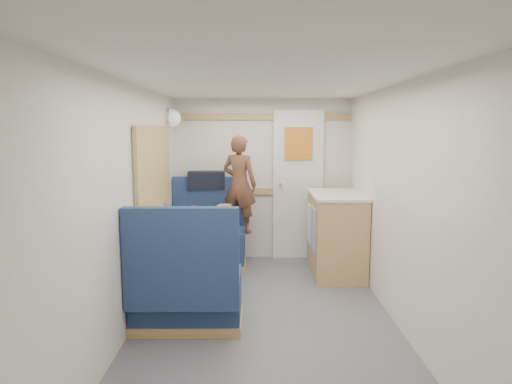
{
  "coord_description": "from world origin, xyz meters",
  "views": [
    {
      "loc": [
        -0.09,
        -3.44,
        1.64
      ],
      "look_at": [
        -0.08,
        0.9,
        1.03
      ],
      "focal_mm": 32.0,
      "sensor_mm": 36.0,
      "label": 1
    }
  ],
  "objects_px": {
    "orange_fruit": "(207,222)",
    "bread_loaf": "(223,210)",
    "bench_far": "(208,241)",
    "tray": "(203,224)",
    "salt_grinder": "(196,218)",
    "duffel_bag": "(207,180)",
    "beer_glass": "(218,214)",
    "bench_near": "(186,293)",
    "tumbler_left": "(171,223)",
    "dinette_table": "(199,237)",
    "wine_glass": "(193,209)",
    "pepper_grinder": "(202,215)",
    "galley_counter": "(336,234)",
    "cheese_block": "(201,226)",
    "person": "(239,184)",
    "tumbler_mid": "(194,212)",
    "tumbler_right": "(210,215)",
    "dome_light": "(172,118)"
  },
  "relations": [
    {
      "from": "orange_fruit",
      "to": "bread_loaf",
      "type": "height_order",
      "value": "bread_loaf"
    },
    {
      "from": "bench_far",
      "to": "tray",
      "type": "xyz_separation_m",
      "value": [
        0.06,
        -1.03,
        0.43
      ]
    },
    {
      "from": "tray",
      "to": "salt_grinder",
      "type": "height_order",
      "value": "salt_grinder"
    },
    {
      "from": "bench_far",
      "to": "bread_loaf",
      "type": "xyz_separation_m",
      "value": [
        0.23,
        -0.53,
        0.47
      ]
    },
    {
      "from": "duffel_bag",
      "to": "salt_grinder",
      "type": "xyz_separation_m",
      "value": [
        0.01,
        -1.19,
        -0.24
      ]
    },
    {
      "from": "beer_glass",
      "to": "bread_loaf",
      "type": "distance_m",
      "value": 0.18
    },
    {
      "from": "bench_near",
      "to": "tumbler_left",
      "type": "distance_m",
      "value": 0.74
    },
    {
      "from": "dinette_table",
      "to": "tumbler_left",
      "type": "relative_size",
      "value": 7.84
    },
    {
      "from": "wine_glass",
      "to": "pepper_grinder",
      "type": "height_order",
      "value": "wine_glass"
    },
    {
      "from": "bench_near",
      "to": "tray",
      "type": "bearing_deg",
      "value": 84.74
    },
    {
      "from": "pepper_grinder",
      "to": "galley_counter",
      "type": "bearing_deg",
      "value": 18.73
    },
    {
      "from": "dinette_table",
      "to": "galley_counter",
      "type": "height_order",
      "value": "galley_counter"
    },
    {
      "from": "galley_counter",
      "to": "tray",
      "type": "distance_m",
      "value": 1.6
    },
    {
      "from": "galley_counter",
      "to": "pepper_grinder",
      "type": "bearing_deg",
      "value": -161.27
    },
    {
      "from": "bench_far",
      "to": "cheese_block",
      "type": "bearing_deg",
      "value": -86.66
    },
    {
      "from": "cheese_block",
      "to": "tumbler_left",
      "type": "bearing_deg",
      "value": 173.48
    },
    {
      "from": "galley_counter",
      "to": "person",
      "type": "height_order",
      "value": "person"
    },
    {
      "from": "wine_glass",
      "to": "tumbler_mid",
      "type": "distance_m",
      "value": 0.25
    },
    {
      "from": "tumbler_right",
      "to": "salt_grinder",
      "type": "height_order",
      "value": "tumbler_right"
    },
    {
      "from": "duffel_bag",
      "to": "tumbler_right",
      "type": "relative_size",
      "value": 4.11
    },
    {
      "from": "tray",
      "to": "beer_glass",
      "type": "xyz_separation_m",
      "value": [
        0.12,
        0.33,
        0.04
      ]
    },
    {
      "from": "tumbler_right",
      "to": "salt_grinder",
      "type": "bearing_deg",
      "value": -129.67
    },
    {
      "from": "tumbler_left",
      "to": "tumbler_mid",
      "type": "height_order",
      "value": "tumbler_left"
    },
    {
      "from": "tray",
      "to": "salt_grinder",
      "type": "xyz_separation_m",
      "value": [
        -0.08,
        0.1,
        0.04
      ]
    },
    {
      "from": "dome_light",
      "to": "beer_glass",
      "type": "xyz_separation_m",
      "value": [
        0.57,
        -0.69,
        -0.98
      ]
    },
    {
      "from": "bench_near",
      "to": "wine_glass",
      "type": "relative_size",
      "value": 6.25
    },
    {
      "from": "cheese_block",
      "to": "tumbler_mid",
      "type": "xyz_separation_m",
      "value": [
        -0.15,
        0.61,
        0.02
      ]
    },
    {
      "from": "tumbler_right",
      "to": "tumbler_left",
      "type": "bearing_deg",
      "value": -126.89
    },
    {
      "from": "wine_glass",
      "to": "beer_glass",
      "type": "height_order",
      "value": "wine_glass"
    },
    {
      "from": "person",
      "to": "beer_glass",
      "type": "distance_m",
      "value": 0.62
    },
    {
      "from": "dome_light",
      "to": "orange_fruit",
      "type": "height_order",
      "value": "dome_light"
    },
    {
      "from": "duffel_bag",
      "to": "tray",
      "type": "height_order",
      "value": "duffel_bag"
    },
    {
      "from": "person",
      "to": "tumbler_right",
      "type": "distance_m",
      "value": 0.72
    },
    {
      "from": "person",
      "to": "dome_light",
      "type": "bearing_deg",
      "value": 12.36
    },
    {
      "from": "bench_far",
      "to": "tumbler_right",
      "type": "height_order",
      "value": "bench_far"
    },
    {
      "from": "person",
      "to": "bench_near",
      "type": "bearing_deg",
      "value": 99.66
    },
    {
      "from": "person",
      "to": "salt_grinder",
      "type": "distance_m",
      "value": 0.9
    },
    {
      "from": "tumbler_right",
      "to": "salt_grinder",
      "type": "relative_size",
      "value": 1.14
    },
    {
      "from": "tray",
      "to": "tumbler_left",
      "type": "bearing_deg",
      "value": -147.26
    },
    {
      "from": "bench_far",
      "to": "tumbler_left",
      "type": "relative_size",
      "value": 8.95
    },
    {
      "from": "duffel_bag",
      "to": "tumbler_right",
      "type": "height_order",
      "value": "duffel_bag"
    },
    {
      "from": "beer_glass",
      "to": "salt_grinder",
      "type": "bearing_deg",
      "value": -130.3
    },
    {
      "from": "duffel_bag",
      "to": "orange_fruit",
      "type": "height_order",
      "value": "duffel_bag"
    },
    {
      "from": "dome_light",
      "to": "tumbler_mid",
      "type": "height_order",
      "value": "dome_light"
    },
    {
      "from": "tumbler_mid",
      "to": "salt_grinder",
      "type": "xyz_separation_m",
      "value": [
        0.06,
        -0.31,
        -0.01
      ]
    },
    {
      "from": "tray",
      "to": "wine_glass",
      "type": "bearing_deg",
      "value": 125.26
    },
    {
      "from": "bench_far",
      "to": "person",
      "type": "relative_size",
      "value": 0.94
    },
    {
      "from": "galley_counter",
      "to": "bench_far",
      "type": "bearing_deg",
      "value": 167.9
    },
    {
      "from": "tray",
      "to": "cheese_block",
      "type": "height_order",
      "value": "cheese_block"
    },
    {
      "from": "galley_counter",
      "to": "dinette_table",
      "type": "bearing_deg",
      "value": -159.46
    }
  ]
}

